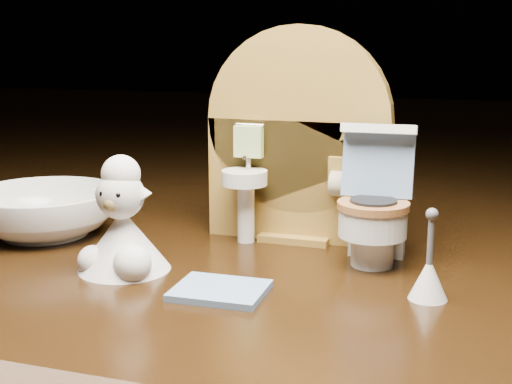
% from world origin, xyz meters
% --- Properties ---
extents(backdrop_panel, '(0.13, 0.05, 0.15)m').
position_xyz_m(backdrop_panel, '(-0.00, 0.06, 0.07)').
color(backdrop_panel, olive).
rests_on(backdrop_panel, ground).
extents(toy_toilet, '(0.05, 0.06, 0.09)m').
position_xyz_m(toy_toilet, '(0.06, 0.03, 0.03)').
color(toy_toilet, white).
rests_on(toy_toilet, ground).
extents(bath_mat, '(0.05, 0.04, 0.00)m').
position_xyz_m(bath_mat, '(-0.01, -0.06, 0.00)').
color(bath_mat, '#6E8EB5').
rests_on(bath_mat, ground).
extents(toilet_brush, '(0.02, 0.02, 0.05)m').
position_xyz_m(toilet_brush, '(0.10, -0.03, 0.01)').
color(toilet_brush, white).
rests_on(toilet_brush, ground).
extents(plush_lamb, '(0.06, 0.06, 0.07)m').
position_xyz_m(plush_lamb, '(-0.09, -0.04, 0.03)').
color(plush_lamb, silver).
rests_on(plush_lamb, ground).
extents(ceramic_bowl, '(0.13, 0.13, 0.03)m').
position_xyz_m(ceramic_bowl, '(-0.18, 0.02, 0.02)').
color(ceramic_bowl, white).
rests_on(ceramic_bowl, ground).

